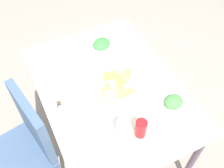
# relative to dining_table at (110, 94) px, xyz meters

# --- Properties ---
(ground_plane) EXTENTS (6.00, 6.00, 0.00)m
(ground_plane) POSITION_rel_dining_table_xyz_m (0.00, 0.00, -0.67)
(ground_plane) COLOR gray
(dining_table) EXTENTS (1.21, 0.88, 0.75)m
(dining_table) POSITION_rel_dining_table_xyz_m (0.00, 0.00, 0.00)
(dining_table) COLOR silver
(dining_table) RESTS_ON ground_plane
(dining_chair) EXTENTS (0.49, 0.50, 0.93)m
(dining_chair) POSITION_rel_dining_table_xyz_m (-0.04, 0.64, -0.14)
(dining_chair) COLOR #445E80
(dining_chair) RESTS_ON ground_plane
(pide_platter) EXTENTS (0.30, 0.32, 0.04)m
(pide_platter) POSITION_rel_dining_table_xyz_m (-0.02, -0.03, 0.09)
(pide_platter) COLOR white
(pide_platter) RESTS_ON dining_table
(salad_plate_greens) EXTENTS (0.20, 0.20, 0.06)m
(salad_plate_greens) POSITION_rel_dining_table_xyz_m (0.38, -0.11, 0.10)
(salad_plate_greens) COLOR white
(salad_plate_greens) RESTS_ON dining_table
(salad_plate_rice) EXTENTS (0.22, 0.22, 0.06)m
(salad_plate_rice) POSITION_rel_dining_table_xyz_m (-0.30, -0.28, 0.10)
(salad_plate_rice) COLOR white
(salad_plate_rice) RESTS_ON dining_table
(soda_can) EXTENTS (0.08, 0.08, 0.12)m
(soda_can) POSITION_rel_dining_table_xyz_m (-0.39, 0.00, 0.14)
(soda_can) COLOR red
(soda_can) RESTS_ON dining_table
(drinking_glass) EXTENTS (0.07, 0.07, 0.12)m
(drinking_glass) POSITION_rel_dining_table_xyz_m (-0.34, 0.09, 0.14)
(drinking_glass) COLOR silver
(drinking_glass) RESTS_ON dining_table
(paper_napkin) EXTENTS (0.18, 0.18, 0.00)m
(paper_napkin) POSITION_rel_dining_table_xyz_m (-0.18, 0.26, 0.08)
(paper_napkin) COLOR white
(paper_napkin) RESTS_ON dining_table
(fork) EXTENTS (0.18, 0.05, 0.00)m
(fork) POSITION_rel_dining_table_xyz_m (-0.18, 0.24, 0.08)
(fork) COLOR silver
(fork) RESTS_ON paper_napkin
(spoon) EXTENTS (0.18, 0.07, 0.00)m
(spoon) POSITION_rel_dining_table_xyz_m (-0.18, 0.27, 0.08)
(spoon) COLOR silver
(spoon) RESTS_ON paper_napkin
(condiment_caddy) EXTENTS (0.11, 0.11, 0.08)m
(condiment_caddy) POSITION_rel_dining_table_xyz_m (-0.04, 0.35, 0.10)
(condiment_caddy) COLOR #B2B2B7
(condiment_caddy) RESTS_ON dining_table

